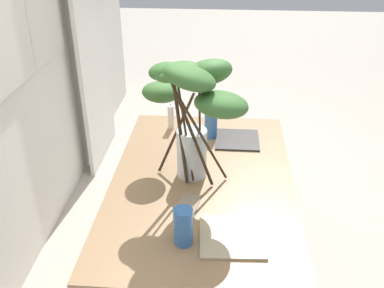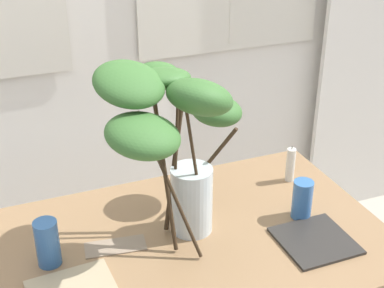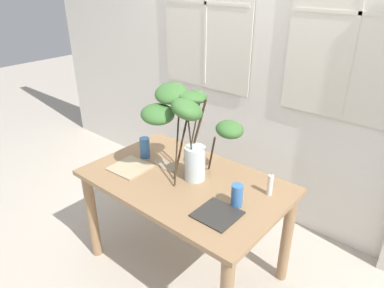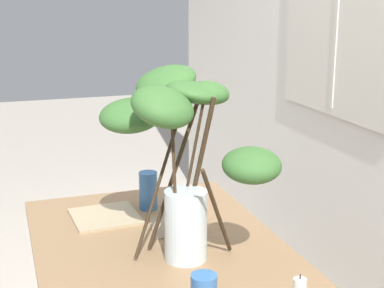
# 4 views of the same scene
# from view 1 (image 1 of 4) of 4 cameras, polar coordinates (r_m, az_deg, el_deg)

# --- Properties ---
(curtain_sheer_side) EXTENTS (0.68, 0.03, 2.22)m
(curtain_sheer_side) POSITION_cam_1_polar(r_m,az_deg,el_deg) (3.26, -13.32, 15.86)
(curtain_sheer_side) COLOR silver
(curtain_sheer_side) RESTS_ON ground
(dining_table) EXTENTS (1.29, 0.81, 0.73)m
(dining_table) POSITION_cam_1_polar(r_m,az_deg,el_deg) (2.03, 1.32, -7.60)
(dining_table) COLOR #93704C
(dining_table) RESTS_ON ground
(vase_with_branches) EXTENTS (0.61, 0.54, 0.62)m
(vase_with_branches) POSITION_cam_1_polar(r_m,az_deg,el_deg) (1.77, -0.00, 5.44)
(vase_with_branches) COLOR silver
(vase_with_branches) RESTS_ON dining_table
(drinking_glass_blue_left) EXTENTS (0.07, 0.07, 0.15)m
(drinking_glass_blue_left) POSITION_cam_1_polar(r_m,az_deg,el_deg) (1.58, -1.16, -10.72)
(drinking_glass_blue_left) COLOR #386BAD
(drinking_glass_blue_left) RESTS_ON dining_table
(drinking_glass_blue_right) EXTENTS (0.07, 0.07, 0.14)m
(drinking_glass_blue_right) POSITION_cam_1_polar(r_m,az_deg,el_deg) (2.28, 2.48, 2.48)
(drinking_glass_blue_right) COLOR #386BAD
(drinking_glass_blue_right) RESTS_ON dining_table
(plate_square_left) EXTENTS (0.25, 0.25, 0.01)m
(plate_square_left) POSITION_cam_1_polar(r_m,az_deg,el_deg) (1.65, 5.24, -11.94)
(plate_square_left) COLOR tan
(plate_square_left) RESTS_ON dining_table
(plate_square_right) EXTENTS (0.23, 0.23, 0.01)m
(plate_square_right) POSITION_cam_1_polar(r_m,az_deg,el_deg) (2.28, 5.91, 0.57)
(plate_square_right) COLOR #2D2B28
(plate_square_right) RESTS_ON dining_table
(napkin_folded) EXTENTS (0.20, 0.10, 0.00)m
(napkin_folded) POSITION_cam_1_polar(r_m,az_deg,el_deg) (1.78, -0.61, -8.37)
(napkin_folded) COLOR gray
(napkin_folded) RESTS_ON dining_table
(pillar_candle) EXTENTS (0.03, 0.03, 0.14)m
(pillar_candle) POSITION_cam_1_polar(r_m,az_deg,el_deg) (2.37, -2.79, 3.55)
(pillar_candle) COLOR silver
(pillar_candle) RESTS_ON dining_table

